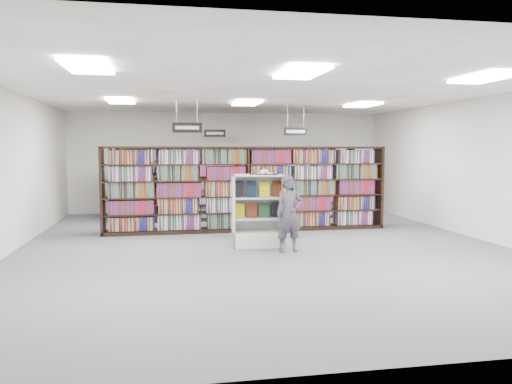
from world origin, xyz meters
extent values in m
plane|color=#59595F|center=(0.00, 0.00, 0.00)|extent=(12.00, 12.00, 0.00)
cube|color=white|center=(0.00, 0.00, 3.20)|extent=(10.00, 12.00, 0.10)
cube|color=silver|center=(0.00, 6.00, 1.60)|extent=(10.00, 0.10, 3.20)
cube|color=silver|center=(0.00, -6.00, 1.60)|extent=(10.00, 0.10, 3.20)
cube|color=silver|center=(-5.00, 0.00, 1.60)|extent=(0.10, 12.00, 3.20)
cube|color=silver|center=(5.00, 0.00, 1.60)|extent=(0.10, 12.00, 3.20)
cube|color=black|center=(0.00, 2.00, 1.05)|extent=(7.00, 0.60, 2.10)
cube|color=maroon|center=(0.00, 2.00, 1.05)|extent=(6.88, 0.42, 1.98)
cube|color=black|center=(0.00, 4.00, 1.05)|extent=(7.00, 0.60, 2.10)
cube|color=maroon|center=(0.00, 4.00, 1.05)|extent=(6.88, 0.42, 1.98)
cube|color=black|center=(0.00, 5.70, 1.05)|extent=(7.00, 0.60, 2.10)
cube|color=maroon|center=(0.00, 5.70, 1.05)|extent=(6.88, 0.42, 1.98)
cylinder|color=#B2B2B7|center=(-1.73, 1.00, 2.91)|extent=(0.01, 0.01, 0.58)
cylinder|color=#B2B2B7|center=(-1.27, 1.00, 2.91)|extent=(0.01, 0.01, 0.58)
cube|color=black|center=(-1.50, 1.00, 2.51)|extent=(0.65, 0.02, 0.22)
cube|color=silver|center=(-1.50, 0.99, 2.51)|extent=(0.52, 0.00, 0.08)
cylinder|color=#B2B2B7|center=(1.27, 3.00, 2.91)|extent=(0.01, 0.01, 0.58)
cylinder|color=#B2B2B7|center=(1.73, 3.00, 2.91)|extent=(0.01, 0.01, 0.58)
cube|color=black|center=(1.50, 3.00, 2.51)|extent=(0.65, 0.02, 0.22)
cube|color=silver|center=(1.50, 2.99, 2.51)|extent=(0.52, 0.00, 0.08)
cylinder|color=#B2B2B7|center=(-0.73, 5.00, 2.91)|extent=(0.01, 0.01, 0.58)
cylinder|color=#B2B2B7|center=(-0.27, 5.00, 2.91)|extent=(0.01, 0.01, 0.58)
cube|color=black|center=(-0.50, 5.00, 2.51)|extent=(0.65, 0.02, 0.22)
cube|color=silver|center=(-0.50, 4.99, 2.51)|extent=(0.52, 0.00, 0.08)
cube|color=white|center=(-3.00, -3.00, 3.16)|extent=(0.60, 1.20, 0.04)
cube|color=white|center=(0.00, -3.00, 3.16)|extent=(0.60, 1.20, 0.04)
cube|color=white|center=(3.00, -3.00, 3.16)|extent=(0.60, 1.20, 0.04)
cube|color=white|center=(-3.00, 2.00, 3.16)|extent=(0.60, 1.20, 0.04)
cube|color=white|center=(0.00, 2.00, 3.16)|extent=(0.60, 1.20, 0.04)
cube|color=white|center=(3.00, 2.00, 3.16)|extent=(0.60, 1.20, 0.04)
cube|color=silver|center=(-0.09, -0.03, 0.16)|extent=(1.11, 0.61, 0.32)
cube|color=silver|center=(-0.61, 0.00, 0.76)|extent=(0.08, 0.54, 1.51)
cube|color=silver|center=(0.43, -0.07, 0.76)|extent=(0.08, 0.54, 1.51)
cube|color=silver|center=(-0.07, 0.22, 0.76)|extent=(1.08, 0.10, 1.51)
cube|color=silver|center=(-0.09, -0.03, 1.50)|extent=(1.11, 0.61, 0.03)
cube|color=silver|center=(-0.09, -0.03, 0.59)|extent=(1.03, 0.57, 0.02)
cube|color=silver|center=(-0.09, -0.03, 1.03)|extent=(1.03, 0.57, 0.02)
cube|color=black|center=(-0.51, 0.05, 1.20)|extent=(0.22, 0.09, 0.33)
cube|color=#101F32|center=(-0.23, 0.03, 1.20)|extent=(0.22, 0.09, 0.33)
cube|color=#F6ED08|center=(0.05, 0.01, 1.20)|extent=(0.22, 0.09, 0.33)
cube|color=maroon|center=(0.33, -0.01, 1.20)|extent=(0.22, 0.09, 0.33)
cube|color=#F6ED08|center=(-0.49, 0.04, 0.76)|extent=(0.24, 0.08, 0.30)
cube|color=maroon|center=(-0.22, 0.03, 0.76)|extent=(0.24, 0.08, 0.30)
cube|color=#1C4C28|center=(0.05, 0.01, 0.76)|extent=(0.24, 0.08, 0.30)
cube|color=black|center=(0.31, -0.01, 0.76)|extent=(0.24, 0.08, 0.30)
cube|color=black|center=(0.04, -0.09, 1.52)|extent=(0.64, 0.51, 0.01)
cube|color=white|center=(-0.10, -0.09, 1.53)|extent=(0.34, 0.37, 0.05)
cube|color=white|center=(0.17, -0.09, 1.53)|extent=(0.34, 0.37, 0.07)
cylinder|color=white|center=(0.02, -0.09, 1.57)|extent=(0.20, 0.30, 0.10)
imported|color=#49444D|center=(0.41, -0.70, 0.76)|extent=(0.59, 0.43, 1.52)
camera|label=1|loc=(-1.97, -10.20, 2.05)|focal=35.00mm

